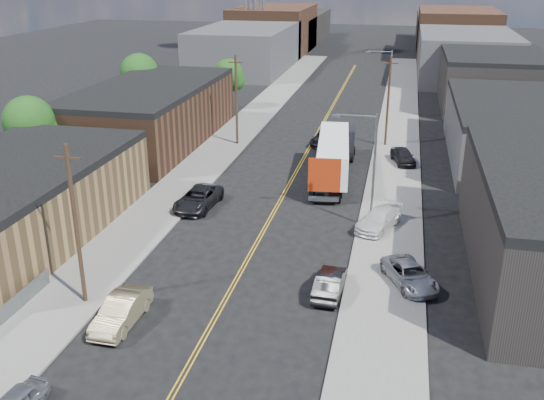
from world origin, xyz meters
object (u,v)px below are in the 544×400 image
at_px(semi_truck, 335,152).
at_px(car_right_oncoming, 330,283).
at_px(car_right_lot_a, 410,275).
at_px(car_right_lot_c, 403,156).
at_px(car_ahead_truck, 325,138).
at_px(car_left_d, 200,199).
at_px(car_left_b, 121,311).
at_px(car_left_c, 198,199).
at_px(car_right_lot_b, 379,219).

bearing_deg(semi_truck, car_right_oncoming, -89.72).
height_order(car_right_lot_a, car_right_lot_c, car_right_lot_c).
relative_size(car_right_lot_c, car_ahead_truck, 0.83).
relative_size(car_right_oncoming, car_right_lot_a, 0.92).
xyz_separation_m(semi_truck, car_left_d, (-10.21, -10.27, -1.72)).
bearing_deg(car_right_lot_c, car_left_b, -131.17).
bearing_deg(car_left_c, semi_truck, 50.48).
distance_m(semi_truck, car_right_oncoming, 22.61).
relative_size(car_right_oncoming, car_right_lot_b, 0.88).
height_order(car_left_c, car_left_d, car_left_c).
relative_size(car_left_d, car_right_lot_b, 0.88).
xyz_separation_m(car_left_b, car_right_oncoming, (11.16, 5.86, -0.08)).
bearing_deg(car_right_oncoming, car_ahead_truck, -79.54).
xyz_separation_m(car_left_b, car_right_lot_c, (15.21, 33.28, 0.09)).
bearing_deg(car_left_b, car_right_oncoming, 28.95).
bearing_deg(semi_truck, car_right_lot_c, 32.27).
bearing_deg(car_left_c, car_right_lot_a, -25.08).
distance_m(car_right_lot_a, car_right_lot_c, 25.44).
distance_m(car_right_lot_c, car_ahead_truck, 10.33).
relative_size(car_left_c, car_right_lot_a, 1.19).
bearing_deg(car_right_lot_c, semi_truck, -158.63).
bearing_deg(car_right_lot_a, car_left_c, 124.33).
relative_size(car_right_lot_a, car_right_lot_c, 1.10).
bearing_deg(semi_truck, car_ahead_truck, 96.63).
bearing_deg(car_right_lot_c, car_left_c, -153.39).
xyz_separation_m(car_left_c, car_right_lot_c, (16.61, 15.61, 0.10)).
bearing_deg(car_right_oncoming, semi_truck, -81.60).
distance_m(car_left_c, car_right_lot_b, 15.09).
xyz_separation_m(semi_truck, car_left_b, (-8.81, -28.29, -1.55)).
distance_m(car_left_c, car_right_lot_a, 19.98).
relative_size(semi_truck, car_left_b, 3.22).
relative_size(car_left_b, car_left_c, 0.85).
height_order(car_left_c, car_right_lot_b, car_right_lot_b).
height_order(semi_truck, car_right_lot_c, semi_truck).
distance_m(car_left_c, car_right_oncoming, 17.24).
bearing_deg(car_left_b, car_left_d, 95.69).
bearing_deg(semi_truck, car_left_c, -139.59).
distance_m(car_left_c, car_left_d, 0.38).
bearing_deg(car_left_c, car_right_lot_c, 47.59).
relative_size(semi_truck, car_right_lot_a, 3.27).
bearing_deg(car_left_c, car_right_lot_b, -0.92).
bearing_deg(car_left_d, car_ahead_truck, 72.32).
xyz_separation_m(semi_truck, car_right_oncoming, (2.35, -22.43, -1.63)).
relative_size(car_right_oncoming, car_ahead_truck, 0.84).
distance_m(car_left_b, car_right_lot_b, 21.23).
bearing_deg(car_left_b, semi_truck, 73.95).
distance_m(car_right_oncoming, car_right_lot_c, 27.72).
height_order(car_left_c, car_right_lot_a, car_left_c).
xyz_separation_m(car_left_b, car_ahead_truck, (6.50, 38.84, -0.07)).
xyz_separation_m(car_left_d, car_right_lot_b, (15.02, -1.73, 0.24)).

